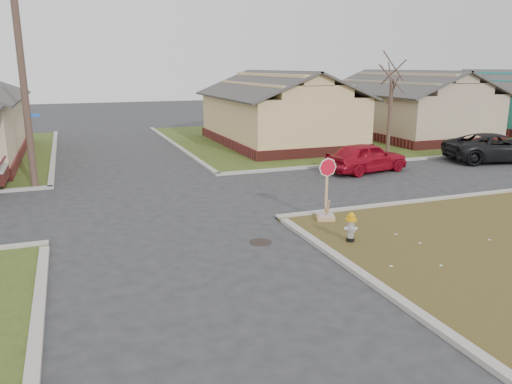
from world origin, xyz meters
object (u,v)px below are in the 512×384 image
object	(u,v)px
utility_pole	(22,73)
red_sedan	(367,157)
stop_sign	(326,206)
dark_pickup	(496,148)
fire_hydrant	(351,225)

from	to	relation	value
utility_pole	red_sedan	distance (m)	15.33
utility_pole	stop_sign	distance (m)	12.99
stop_sign	dark_pickup	distance (m)	14.80
stop_sign	red_sedan	world-z (taller)	stop_sign
fire_hydrant	red_sedan	xyz separation A→B (m)	(5.89, 8.34, 0.19)
red_sedan	dark_pickup	world-z (taller)	dark_pickup
fire_hydrant	red_sedan	distance (m)	10.21
stop_sign	fire_hydrant	bearing A→B (deg)	-77.21
fire_hydrant	stop_sign	size ratio (longest dim) A/B	0.42
fire_hydrant	utility_pole	bearing A→B (deg)	154.41
utility_pole	fire_hydrant	world-z (taller)	utility_pole
stop_sign	dark_pickup	size ratio (longest dim) A/B	0.39
red_sedan	utility_pole	bearing A→B (deg)	71.95
fire_hydrant	dark_pickup	world-z (taller)	dark_pickup
fire_hydrant	stop_sign	distance (m)	2.13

